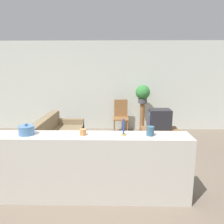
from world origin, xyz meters
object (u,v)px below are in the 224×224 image
at_px(couch, 57,141).
at_px(television, 160,119).
at_px(decorative_bowl, 27,130).
at_px(wooden_chair, 121,115).
at_px(potted_plant, 143,93).

height_order(couch, television, television).
height_order(couch, decorative_bowl, decorative_bowl).
bearing_deg(wooden_chair, decorative_bowl, -113.08).
xyz_separation_m(couch, wooden_chair, (1.49, 1.62, 0.26)).
bearing_deg(television, decorative_bowl, -134.89).
height_order(potted_plant, decorative_bowl, potted_plant).
bearing_deg(wooden_chair, potted_plant, 0.24).
relative_size(couch, potted_plant, 3.96).
xyz_separation_m(couch, television, (2.45, 0.67, 0.37)).
bearing_deg(wooden_chair, couch, -132.70).
distance_m(couch, television, 2.56).
bearing_deg(potted_plant, wooden_chair, -179.76).
height_order(couch, potted_plant, potted_plant).
relative_size(television, wooden_chair, 0.55).
bearing_deg(wooden_chair, television, -44.77).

